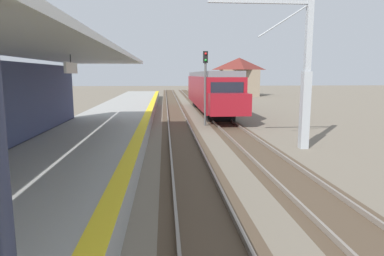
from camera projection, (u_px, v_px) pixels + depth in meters
station_platform at (94, 141)px, 16.43m from camera, size 5.00×80.00×0.91m
track_pair_nearest_platform at (181, 133)px, 20.78m from camera, size 2.34×120.00×0.16m
track_pair_middle at (236, 133)px, 21.05m from camera, size 2.34×120.00×0.16m
approaching_train at (211, 90)px, 32.34m from camera, size 2.93×19.60×4.76m
rail_signal_post at (205, 80)px, 23.79m from camera, size 0.32×0.34×5.20m
catenary_pylon_far_side at (301, 75)px, 16.22m from camera, size 5.00×0.40×7.50m
distant_trackside_house at (239, 76)px, 57.50m from camera, size 6.60×5.28×6.40m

